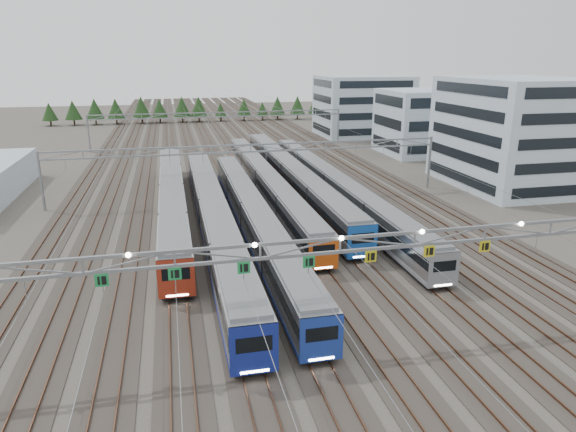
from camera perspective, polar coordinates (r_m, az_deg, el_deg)
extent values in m
plane|color=#47423A|center=(38.79, 5.48, -13.38)|extent=(400.00, 400.00, 0.00)
cube|color=#2D2823|center=(133.46, -8.16, 8.66)|extent=(54.00, 260.00, 0.08)
cube|color=brown|center=(133.79, -19.19, 7.95)|extent=(0.08, 260.00, 0.16)
cube|color=brown|center=(137.88, 2.57, 9.14)|extent=(0.08, 260.00, 0.16)
cube|color=brown|center=(133.39, -8.47, 8.69)|extent=(0.08, 260.00, 0.16)
cube|color=brown|center=(133.50, -7.85, 8.73)|extent=(0.08, 260.00, 0.16)
cube|color=black|center=(68.66, -12.65, 0.55)|extent=(2.58, 51.45, 0.39)
cube|color=#96999D|center=(68.15, -12.75, 2.08)|extent=(3.04, 52.50, 3.42)
cube|color=black|center=(68.05, -12.77, 2.41)|extent=(3.10, 52.24, 1.03)
cube|color=#9C2B18|center=(68.53, -12.67, 0.92)|extent=(3.09, 52.24, 0.38)
cube|color=slate|center=(67.71, -12.85, 3.56)|extent=(2.74, 51.45, 0.27)
cube|color=#9C2B18|center=(43.34, -12.32, -6.80)|extent=(3.06, 0.12, 3.42)
cube|color=black|center=(43.15, -12.35, -6.32)|extent=(2.28, 0.10, 1.03)
cube|color=white|center=(43.91, -12.19, -8.61)|extent=(1.82, 0.06, 0.16)
cube|color=black|center=(60.70, -8.29, -1.42)|extent=(2.61, 58.42, 0.39)
cube|color=#96999D|center=(60.12, -8.37, 0.31)|extent=(3.07, 59.61, 3.45)
cube|color=black|center=(60.00, -8.39, 0.69)|extent=(3.13, 59.31, 1.04)
cube|color=navy|center=(60.55, -8.31, -1.00)|extent=(3.12, 59.31, 0.38)
cube|color=slate|center=(59.61, -8.44, 2.00)|extent=(2.76, 58.42, 0.27)
cube|color=navy|center=(32.92, -3.79, -14.62)|extent=(3.09, 0.12, 3.45)
cube|color=black|center=(32.68, -3.79, -14.03)|extent=(2.30, 0.10, 1.04)
cube|color=white|center=(33.70, -3.72, -16.85)|extent=(1.84, 0.06, 0.16)
cube|color=black|center=(59.67, -3.85, -1.61)|extent=(2.47, 54.34, 0.37)
cube|color=#96999D|center=(59.10, -3.88, 0.05)|extent=(2.91, 55.45, 3.27)
cube|color=black|center=(58.99, -3.89, 0.41)|extent=(2.97, 55.18, 0.99)
cube|color=#1C3697|center=(59.53, -3.86, -1.22)|extent=(2.96, 55.18, 0.36)
cube|color=slate|center=(58.61, -3.92, 1.67)|extent=(2.62, 54.34, 0.26)
cube|color=#1C3697|center=(34.23, 3.75, -13.49)|extent=(2.93, 0.12, 3.27)
cube|color=black|center=(34.01, 3.78, -12.95)|extent=(2.18, 0.10, 0.99)
cube|color=white|center=(34.93, 3.73, -15.55)|extent=(1.75, 0.06, 0.16)
cube|color=black|center=(76.26, -2.53, 2.63)|extent=(2.43, 58.80, 0.37)
cube|color=#96999D|center=(75.83, -2.55, 3.93)|extent=(2.86, 60.00, 3.22)
cube|color=black|center=(75.74, -2.56, 4.21)|extent=(2.92, 59.70, 0.97)
cube|color=#DA5213|center=(76.15, -2.54, 2.94)|extent=(2.91, 59.70, 0.36)
cube|color=slate|center=(75.45, -2.57, 5.20)|extent=(2.58, 58.80, 0.26)
cube|color=#DA5213|center=(47.95, 3.98, -4.18)|extent=(2.88, 0.12, 3.22)
cube|color=black|center=(47.78, 4.00, -3.77)|extent=(2.15, 0.10, 0.97)
cube|color=white|center=(48.43, 3.97, -5.76)|extent=(1.72, 0.06, 0.15)
cube|color=black|center=(79.58, 0.32, 3.28)|extent=(2.61, 60.37, 0.40)
cube|color=#96999D|center=(79.14, 0.32, 4.62)|extent=(3.07, 61.60, 3.46)
cube|color=black|center=(79.05, 0.32, 4.92)|extent=(3.13, 61.29, 1.04)
cube|color=blue|center=(79.47, 0.32, 3.60)|extent=(3.12, 61.29, 0.38)
cube|color=slate|center=(78.76, 0.32, 5.93)|extent=(2.77, 60.37, 0.27)
cube|color=blue|center=(50.86, 8.28, -2.87)|extent=(3.09, 0.12, 3.46)
cube|color=black|center=(50.69, 8.31, -2.44)|extent=(2.30, 0.10, 1.04)
cube|color=white|center=(51.34, 8.23, -4.47)|extent=(1.84, 0.06, 0.16)
cube|color=black|center=(73.98, 5.01, 2.11)|extent=(2.41, 61.30, 0.36)
cube|color=#96999D|center=(73.54, 5.04, 3.44)|extent=(2.83, 62.55, 3.19)
cube|color=black|center=(73.45, 5.05, 3.73)|extent=(2.89, 62.24, 0.96)
cube|color=gray|center=(73.87, 5.02, 2.43)|extent=(2.88, 62.24, 0.35)
cube|color=slate|center=(73.15, 5.08, 4.73)|extent=(2.55, 61.30, 0.25)
cube|color=gray|center=(46.30, 16.95, -5.77)|extent=(2.85, 0.12, 3.19)
cube|color=black|center=(46.13, 17.01, -5.34)|extent=(2.13, 0.10, 0.96)
cube|color=white|center=(46.80, 16.83, -7.36)|extent=(1.70, 0.06, 0.15)
cube|color=gray|center=(35.46, 5.84, -2.47)|extent=(56.00, 0.22, 0.22)
cube|color=gray|center=(35.81, 5.79, -3.98)|extent=(56.00, 0.22, 0.22)
cube|color=#1B8942|center=(34.52, -19.99, -6.72)|extent=(0.85, 0.06, 0.85)
cube|color=#1B8942|center=(34.18, -12.47, -6.29)|extent=(0.85, 0.06, 0.85)
cube|color=#1B8942|center=(34.44, -4.94, -5.74)|extent=(0.85, 0.06, 0.85)
cube|color=#1B8942|center=(35.27, 2.34, -5.11)|extent=(0.85, 0.06, 0.85)
cube|color=gold|center=(36.63, 9.17, -4.45)|extent=(0.85, 0.06, 0.85)
cube|color=gold|center=(38.48, 15.42, -3.79)|extent=(0.85, 0.06, 0.85)
cube|color=gold|center=(40.75, 21.02, -3.16)|extent=(0.85, 0.06, 0.85)
cylinder|color=gray|center=(75.22, -25.75, 3.50)|extent=(0.36, 0.36, 8.00)
cylinder|color=gray|center=(82.96, 15.43, 5.76)|extent=(0.36, 0.36, 8.00)
cube|color=gray|center=(73.35, -4.21, 7.90)|extent=(56.00, 0.22, 0.22)
cube|color=gray|center=(73.52, -4.19, 7.13)|extent=(56.00, 0.22, 0.22)
cylinder|color=gray|center=(118.84, -21.29, 8.54)|extent=(0.36, 0.36, 8.00)
cylinder|color=gray|center=(123.88, 5.60, 9.94)|extent=(0.36, 0.36, 8.00)
cube|color=gray|center=(117.66, -7.66, 11.35)|extent=(56.00, 0.22, 0.22)
cube|color=gray|center=(117.77, -7.64, 10.86)|extent=(56.00, 0.22, 0.22)
cube|color=#ADC3CF|center=(88.24, 24.00, 8.42)|extent=(18.00, 22.00, 16.67)
cube|color=#ADC3CF|center=(112.30, 14.27, 10.07)|extent=(14.00, 16.00, 13.16)
cube|color=#ADC3CF|center=(137.19, 8.28, 12.03)|extent=(22.00, 18.00, 15.01)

